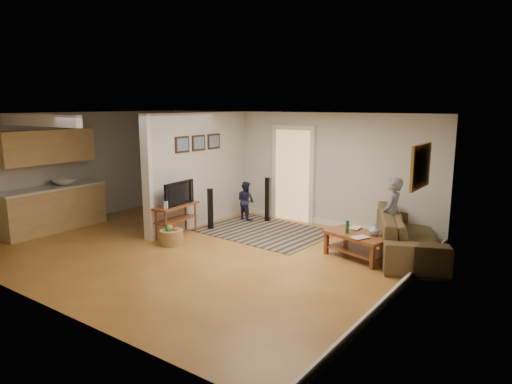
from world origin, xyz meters
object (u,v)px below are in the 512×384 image
at_px(sofa, 408,253).
at_px(coffee_table, 360,239).
at_px(child, 390,252).
at_px(toddler, 246,220).
at_px(tv_console, 176,208).
at_px(speaker_right, 268,200).
at_px(toy_basket, 172,236).
at_px(speaker_left, 210,209).

distance_m(sofa, coffee_table, 1.04).
height_order(child, toddler, child).
bearing_deg(toddler, tv_console, 89.62).
relative_size(tv_console, child, 0.77).
height_order(sofa, child, child).
relative_size(sofa, tv_console, 2.41).
height_order(coffee_table, speaker_right, speaker_right).
relative_size(speaker_right, toddler, 1.13).
relative_size(coffee_table, toddler, 1.40).
relative_size(sofa, coffee_table, 2.04).
bearing_deg(toy_basket, sofa, 28.66).
distance_m(coffee_table, toddler, 3.43).
bearing_deg(child, toddler, -102.86).
height_order(speaker_right, toy_basket, speaker_right).
distance_m(child, toddler, 3.62).
relative_size(speaker_left, speaker_right, 0.87).
distance_m(sofa, speaker_right, 3.45).
bearing_deg(toy_basket, toddler, 89.99).
distance_m(tv_console, speaker_right, 2.25).
bearing_deg(toy_basket, speaker_left, 95.49).
bearing_deg(tv_console, child, 16.56).
bearing_deg(speaker_left, coffee_table, 15.13).
bearing_deg(sofa, child, 90.70).
relative_size(speaker_left, toddler, 0.99).
bearing_deg(child, toy_basket, -67.65).
height_order(tv_console, child, tv_console).
xyz_separation_m(speaker_left, toy_basket, (0.12, -1.28, -0.29)).
distance_m(tv_console, toddler, 2.03).
relative_size(toy_basket, toddler, 0.49).
xyz_separation_m(speaker_left, toddler, (0.12, 1.11, -0.45)).
height_order(coffee_table, toddler, coffee_table).
height_order(sofa, speaker_right, speaker_right).
distance_m(speaker_right, toy_basket, 2.63).
bearing_deg(toy_basket, coffee_table, 22.86).
distance_m(sofa, toy_basket, 4.44).
bearing_deg(sofa, toddler, 62.40).
distance_m(speaker_left, speaker_right, 1.43).
bearing_deg(toddler, speaker_right, -151.28).
distance_m(speaker_right, toddler, 0.74).
distance_m(speaker_right, child, 3.19).
xyz_separation_m(sofa, toy_basket, (-3.89, -2.13, 0.16)).
distance_m(coffee_table, child, 0.79).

